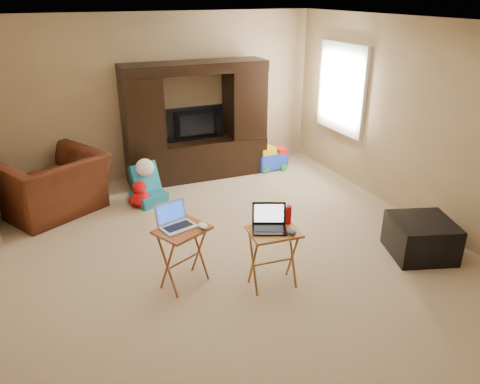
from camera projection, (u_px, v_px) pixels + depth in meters
name	position (u px, v px, depth m)	size (l,w,h in m)	color
floor	(233.00, 248.00, 5.48)	(5.50, 5.50, 0.00)	tan
ceiling	(232.00, 22.00, 4.48)	(5.50, 5.50, 0.00)	silver
wall_back	(164.00, 97.00, 7.29)	(5.00, 5.00, 0.00)	tan
wall_front	(419.00, 282.00, 2.67)	(5.00, 5.00, 0.00)	tan
wall_right	(415.00, 122.00, 5.90)	(5.50, 5.50, 0.00)	tan
window_pane	(343.00, 88.00, 7.13)	(1.20, 1.20, 0.00)	white
window_frame	(342.00, 88.00, 7.13)	(0.06, 1.14, 1.34)	white
entertainment_center	(196.00, 122.00, 7.24)	(2.21, 0.55, 1.81)	black
television	(197.00, 125.00, 7.22)	(0.92, 0.12, 0.53)	black
recliner	(52.00, 185.00, 6.20)	(1.24, 1.08, 0.80)	#4C2210
child_rocker	(148.00, 185.00, 6.53)	(0.41, 0.47, 0.55)	teal
plush_toy	(140.00, 194.00, 6.45)	(0.35, 0.29, 0.39)	red
push_toy	(271.00, 158.00, 7.83)	(0.53, 0.38, 0.40)	blue
ottoman	(421.00, 238.00, 5.28)	(0.66, 0.66, 0.42)	black
tray_table_left	(184.00, 257.00, 4.70)	(0.49, 0.39, 0.64)	#AC5429
tray_table_right	(273.00, 258.00, 4.67)	(0.48, 0.39, 0.63)	#9E5E26
laptop_left	(178.00, 217.00, 4.54)	(0.33, 0.28, 0.24)	silver
laptop_right	(270.00, 220.00, 4.50)	(0.33, 0.27, 0.24)	black
mouse_left	(203.00, 226.00, 4.57)	(0.08, 0.13, 0.05)	white
mouse_right	(292.00, 231.00, 4.48)	(0.08, 0.13, 0.05)	#3F3E43
water_bottle	(288.00, 215.00, 4.65)	(0.06, 0.06, 0.19)	red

